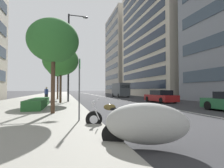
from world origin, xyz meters
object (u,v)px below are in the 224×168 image
car_approaching_light (160,97)px  motorcycle_nearest_camera (113,117)px  parking_sign_by_curb (79,83)px  street_tree_by_lamp_post (61,61)px  delivery_van_ahead (120,90)px  street_lamp_with_banners (71,51)px  motorcycle_under_tarp (145,124)px  street_tree_mid_sidewalk (58,68)px  street_tree_far_plaza (53,41)px  pedestrian_on_plaza (46,94)px

car_approaching_light → motorcycle_nearest_camera: bearing=141.0°
parking_sign_by_curb → street_tree_by_lamp_post: 10.64m
delivery_van_ahead → street_lamp_with_banners: size_ratio=0.55×
motorcycle_nearest_camera → delivery_van_ahead: delivery_van_ahead is taller
delivery_van_ahead → motorcycle_under_tarp: bearing=162.1°
motorcycle_under_tarp → parking_sign_by_curb: (3.51, 1.31, 1.10)m
motorcycle_nearest_camera → street_tree_mid_sidewalk: (18.04, 2.70, 3.97)m
parking_sign_by_curb → street_lamp_with_banners: bearing=-0.2°
street_lamp_with_banners → street_tree_far_plaza: 9.39m
car_approaching_light → street_tree_by_lamp_post: bearing=88.6°
parking_sign_by_curb → pedestrian_on_plaza: 12.69m
delivery_van_ahead → street_tree_far_plaza: 25.09m
motorcycle_under_tarp → street_tree_far_plaza: (6.14, 2.53, 3.51)m
pedestrian_on_plaza → street_tree_far_plaza: bearing=70.9°
delivery_van_ahead → street_tree_mid_sidewalk: 14.22m
pedestrian_on_plaza → delivery_van_ahead: bearing=-161.2°
car_approaching_light → delivery_van_ahead: 14.71m
street_tree_far_plaza → street_tree_mid_sidewalk: 14.38m
street_tree_far_plaza → pedestrian_on_plaza: (9.79, 1.27, -3.19)m
street_tree_mid_sidewalk → delivery_van_ahead: bearing=-55.2°
car_approaching_light → street_tree_far_plaza: size_ratio=0.89×
delivery_van_ahead → pedestrian_on_plaza: (-12.53, 12.41, -0.50)m
car_approaching_light → parking_sign_by_curb: (-10.26, 9.93, 1.07)m
pedestrian_on_plaza → street_tree_by_lamp_post: bearing=98.5°
street_lamp_with_banners → street_tree_mid_sidewalk: bearing=16.5°
car_approaching_light → pedestrian_on_plaza: (2.16, 12.42, 0.29)m
delivery_van_ahead → pedestrian_on_plaza: 17.64m
parking_sign_by_curb → street_tree_by_lamp_post: bearing=5.5°
street_lamp_with_banners → street_tree_mid_sidewalk: 5.57m
motorcycle_nearest_camera → car_approaching_light: size_ratio=0.45×
street_lamp_with_banners → pedestrian_on_plaza: bearing=76.3°
motorcycle_nearest_camera → street_lamp_with_banners: bearing=-67.4°
motorcycle_nearest_camera → street_tree_by_lamp_post: street_tree_by_lamp_post is taller
motorcycle_under_tarp → street_lamp_with_banners: (15.31, 1.27, 5.06)m
motorcycle_under_tarp → delivery_van_ahead: size_ratio=0.42×
parking_sign_by_curb → pedestrian_on_plaza: parking_sign_by_curb is taller
car_approaching_light → delivery_van_ahead: bearing=-1.3°
motorcycle_nearest_camera → street_lamp_with_banners: (12.84, 1.16, 5.26)m
parking_sign_by_curb → pedestrian_on_plaza: size_ratio=1.66×
parking_sign_by_curb → street_tree_by_lamp_post: size_ratio=0.46×
street_tree_mid_sidewalk → pedestrian_on_plaza: (-4.59, 0.99, -3.46)m
parking_sign_by_curb → motorcycle_under_tarp: bearing=-159.5°
motorcycle_under_tarp → parking_sign_by_curb: bearing=-43.4°
delivery_van_ahead → street_tree_far_plaza: bearing=152.5°
motorcycle_nearest_camera → car_approaching_light: 14.28m
motorcycle_nearest_camera → street_tree_far_plaza: street_tree_far_plaza is taller
car_approaching_light → pedestrian_on_plaza: size_ratio=2.95×
delivery_van_ahead → street_lamp_with_banners: bearing=142.0°
parking_sign_by_curb → street_tree_far_plaza: (2.63, 1.22, 2.41)m
motorcycle_under_tarp → street_lamp_with_banners: size_ratio=0.23×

